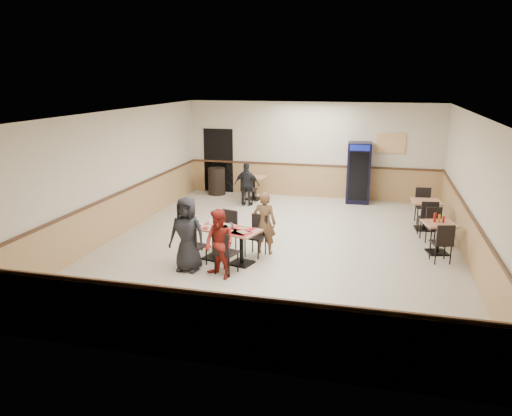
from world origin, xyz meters
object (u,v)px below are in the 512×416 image
(back_table, at_px, (254,184))
(trash_bin, at_px, (217,181))
(main_table, at_px, (228,240))
(side_table_far, at_px, (426,211))
(diner_man_opposite, at_px, (265,223))
(diner_woman_right, at_px, (219,244))
(pepsi_cooler, at_px, (359,173))
(lone_diner, at_px, (247,184))
(side_table_near, at_px, (439,233))
(diner_woman_left, at_px, (187,234))

(back_table, xyz_separation_m, trash_bin, (-1.34, 0.35, -0.05))
(main_table, xyz_separation_m, trash_bin, (-2.16, 5.77, -0.04))
(main_table, relative_size, trash_bin, 1.68)
(side_table_far, bearing_deg, back_table, 157.43)
(side_table_far, distance_m, trash_bin, 6.77)
(diner_man_opposite, distance_m, side_table_far, 4.44)
(main_table, bearing_deg, trash_bin, 126.21)
(back_table, relative_size, trash_bin, 0.85)
(main_table, xyz_separation_m, diner_woman_right, (0.10, -0.87, 0.20))
(diner_man_opposite, distance_m, pepsi_cooler, 5.44)
(lone_diner, xyz_separation_m, side_table_near, (5.13, -3.01, -0.19))
(main_table, relative_size, diner_man_opposite, 1.06)
(diner_woman_left, height_order, side_table_near, diner_woman_left)
(lone_diner, relative_size, pepsi_cooler, 0.70)
(back_table, distance_m, trash_bin, 1.38)
(main_table, height_order, pepsi_cooler, pepsi_cooler)
(diner_woman_right, relative_size, side_table_near, 1.70)
(diner_woman_left, distance_m, side_table_far, 6.26)
(lone_diner, bearing_deg, pepsi_cooler, -160.22)
(diner_man_opposite, height_order, trash_bin, diner_man_opposite)
(diner_woman_left, distance_m, lone_diner, 5.26)
(diner_man_opposite, xyz_separation_m, side_table_near, (3.68, 0.92, -0.23))
(pepsi_cooler, bearing_deg, lone_diner, -161.71)
(side_table_far, relative_size, trash_bin, 0.88)
(back_table, height_order, pepsi_cooler, pepsi_cooler)
(lone_diner, xyz_separation_m, pepsi_cooler, (3.19, 1.22, 0.28))
(main_table, bearing_deg, diner_woman_right, -67.62)
(back_table, bearing_deg, diner_man_opposite, -73.02)
(side_table_far, relative_size, pepsi_cooler, 0.41)
(side_table_near, height_order, side_table_far, side_table_far)
(side_table_near, distance_m, trash_bin, 7.70)
(diner_woman_left, relative_size, lone_diner, 1.16)
(side_table_far, bearing_deg, trash_bin, 159.03)
(main_table, distance_m, pepsi_cooler, 6.29)
(diner_man_opposite, bearing_deg, side_table_far, -141.28)
(diner_woman_right, relative_size, diner_man_opposite, 0.98)
(lone_diner, bearing_deg, back_table, -91.17)
(diner_woman_left, bearing_deg, side_table_far, 41.43)
(diner_woman_left, height_order, lone_diner, diner_woman_left)
(side_table_far, bearing_deg, diner_woman_left, -140.09)
(main_table, bearing_deg, diner_man_opposite, 62.10)
(main_table, xyz_separation_m, lone_diner, (-0.82, 4.59, 0.17))
(back_table, bearing_deg, side_table_near, -36.81)
(diner_woman_right, relative_size, pepsi_cooler, 0.73)
(side_table_near, relative_size, back_table, 1.06)
(pepsi_cooler, xyz_separation_m, trash_bin, (-4.53, -0.04, -0.49))
(main_table, xyz_separation_m, back_table, (-0.82, 5.42, 0.01))
(diner_woman_right, distance_m, side_table_near, 4.87)
(main_table, height_order, trash_bin, trash_bin)
(diner_woman_right, height_order, trash_bin, diner_woman_right)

